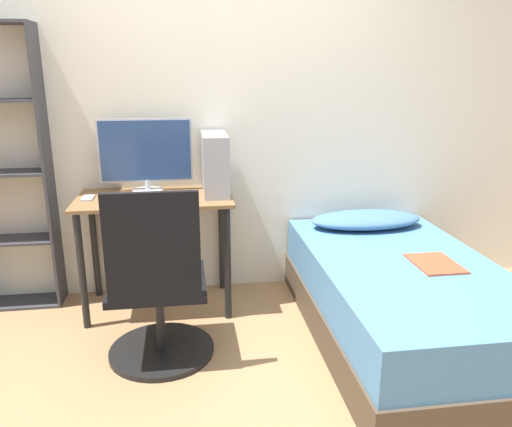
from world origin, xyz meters
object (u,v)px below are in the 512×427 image
(bed, at_px, (402,301))
(pc_tower, at_px, (215,164))
(office_chair, at_px, (158,299))
(keyboard, at_px, (151,200))
(monitor, at_px, (146,153))

(bed, distance_m, pc_tower, 1.44)
(bed, bearing_deg, pc_tower, 146.87)
(office_chair, height_order, bed, office_chair)
(bed, distance_m, keyboard, 1.63)
(monitor, bearing_deg, bed, -28.27)
(monitor, bearing_deg, office_chair, -84.41)
(office_chair, xyz_separation_m, monitor, (-0.08, 0.83, 0.65))
(keyboard, bearing_deg, monitor, 96.85)
(office_chair, bearing_deg, monitor, 95.59)
(bed, relative_size, pc_tower, 4.27)
(pc_tower, bearing_deg, office_chair, -116.80)
(office_chair, bearing_deg, keyboard, 94.96)
(monitor, relative_size, pc_tower, 1.42)
(bed, xyz_separation_m, keyboard, (-1.45, 0.52, 0.54))
(office_chair, height_order, pc_tower, pc_tower)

